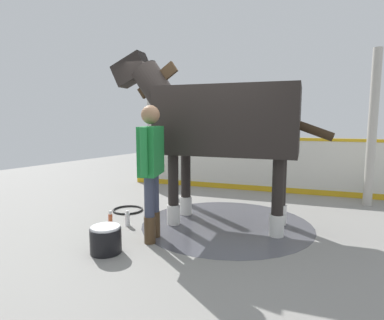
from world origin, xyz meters
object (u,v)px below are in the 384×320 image
horse (221,122)px  bottle_spray (110,221)px  hose_coil (128,210)px  wash_bucket (106,240)px  bottle_shampoo (127,219)px  handler (151,163)px

horse → bottle_spray: (-1.13, 1.20, -1.43)m
bottle_spray → hose_coil: bottle_spray is taller
wash_bucket → bottle_shampoo: size_ratio=1.63×
hose_coil → horse: bearing=-79.9°
handler → bottle_shampoo: handler is taller
wash_bucket → hose_coil: (1.43, 1.05, -0.14)m
wash_bucket → bottle_shampoo: 0.99m
wash_bucket → bottle_spray: size_ratio=1.35×
horse → bottle_shampoo: size_ratio=14.42×
horse → wash_bucket: 2.30m
wash_bucket → hose_coil: bearing=36.4°
horse → handler: horse is taller
horse → bottle_spray: 2.18m
horse → handler: 1.28m
bottle_spray → hose_coil: bearing=29.8°
bottle_shampoo → hose_coil: 0.80m
bottle_spray → horse: bearing=-46.7°
horse → bottle_spray: horse is taller
horse → bottle_shampoo: bearing=23.7°
horse → bottle_spray: size_ratio=11.92×
handler → hose_coil: bearing=123.1°
handler → bottle_shampoo: 1.19m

